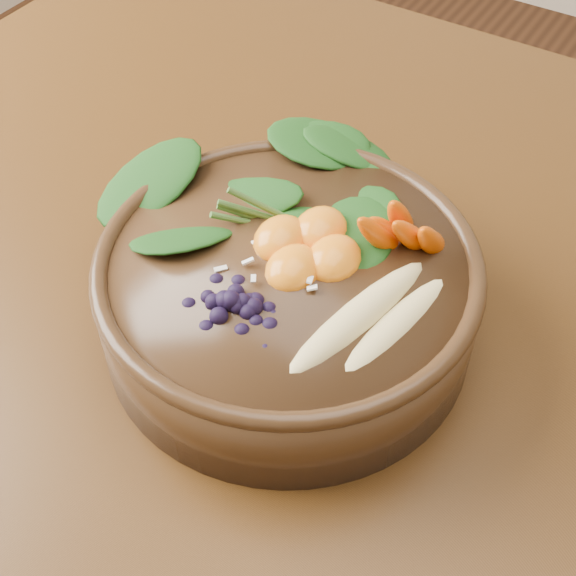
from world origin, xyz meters
name	(u,v)px	position (x,y,z in m)	size (l,w,h in m)	color
dining_table	(551,434)	(0.00, 0.00, 0.66)	(1.60, 0.90, 0.75)	#331C0C
stoneware_bowl	(288,296)	(-0.22, -0.09, 0.79)	(0.30, 0.30, 0.08)	#3E2816
kale_heap	(301,174)	(-0.25, -0.02, 0.85)	(0.20, 0.18, 0.05)	#1D4E18
carrot_cluster	(416,204)	(-0.15, -0.02, 0.87)	(0.06, 0.06, 0.08)	#D85100
banana_halves	(379,305)	(-0.14, -0.10, 0.84)	(0.08, 0.16, 0.03)	#E0CC84
mandarin_cluster	(307,235)	(-0.21, -0.07, 0.85)	(0.09, 0.09, 0.03)	orange
blueberry_pile	(229,287)	(-0.23, -0.15, 0.85)	(0.14, 0.10, 0.04)	black
coconut_flakes	(270,273)	(-0.22, -0.11, 0.83)	(0.09, 0.07, 0.01)	white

